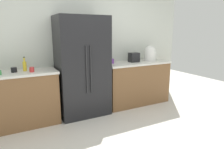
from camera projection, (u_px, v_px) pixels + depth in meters
ground_plane at (131, 144)px, 2.91m from camera, size 9.38×9.38×0.00m
kitchen_back_panel at (85, 38)px, 4.11m from camera, size 4.69×0.10×2.91m
counter_left at (15, 100)px, 3.39m from camera, size 1.39×0.60×0.94m
counter_right at (136, 83)px, 4.50m from camera, size 1.50×0.60×0.94m
refrigerator at (83, 67)px, 3.81m from camera, size 0.94×0.63×1.87m
toaster at (134, 57)px, 4.40m from camera, size 0.21×0.17×0.20m
rice_cooker at (150, 54)px, 4.55m from camera, size 0.27×0.27×0.34m
bottle_a at (25, 66)px, 3.40m from camera, size 0.06×0.06×0.24m
cup_a at (32, 70)px, 3.32m from camera, size 0.08×0.08×0.08m
cup_b at (14, 70)px, 3.30m from camera, size 0.09×0.09×0.08m
cup_c at (112, 61)px, 4.22m from camera, size 0.10×0.10×0.09m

